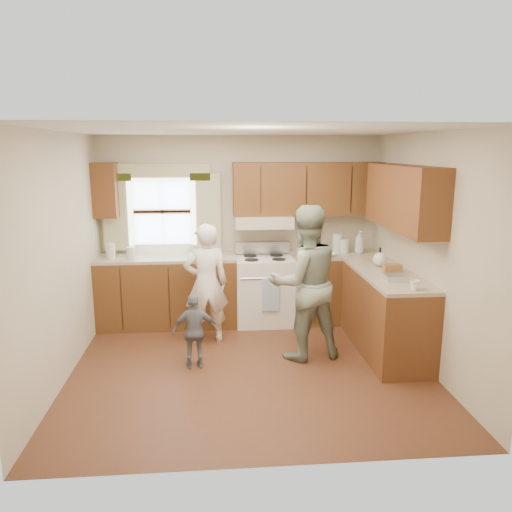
{
  "coord_description": "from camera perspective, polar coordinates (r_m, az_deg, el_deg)",
  "views": [
    {
      "loc": [
        -0.37,
        -5.03,
        2.33
      ],
      "look_at": [
        0.1,
        0.4,
        1.15
      ],
      "focal_mm": 35.0,
      "sensor_mm": 36.0,
      "label": 1
    }
  ],
  "objects": [
    {
      "name": "room",
      "position": [
        5.16,
        -0.72,
        0.13
      ],
      "size": [
        3.8,
        3.8,
        3.8
      ],
      "color": "#4F2C18",
      "rests_on": "ground"
    },
    {
      "name": "kitchen_fixtures",
      "position": [
        6.36,
        4.08,
        -1.38
      ],
      "size": [
        3.8,
        2.25,
        2.15
      ],
      "color": "#3F210D",
      "rests_on": "ground"
    },
    {
      "name": "child",
      "position": [
        5.44,
        -7.01,
        -8.52
      ],
      "size": [
        0.5,
        0.25,
        0.82
      ],
      "primitive_type": "imported",
      "rotation": [
        0.0,
        0.0,
        3.25
      ],
      "color": "slate",
      "rests_on": "ground"
    },
    {
      "name": "stove",
      "position": [
        6.76,
        0.94,
        -3.79
      ],
      "size": [
        0.76,
        0.67,
        1.07
      ],
      "color": "silver",
      "rests_on": "ground"
    },
    {
      "name": "woman_left",
      "position": [
        6.04,
        -5.72,
        -3.18
      ],
      "size": [
        0.59,
        0.44,
        1.47
      ],
      "primitive_type": "imported",
      "rotation": [
        0.0,
        0.0,
        3.31
      ],
      "color": "white",
      "rests_on": "ground"
    },
    {
      "name": "woman_right",
      "position": [
        5.57,
        5.58,
        -3.07
      ],
      "size": [
        0.96,
        0.81,
        1.74
      ],
      "primitive_type": "imported",
      "rotation": [
        0.0,
        0.0,
        3.34
      ],
      "color": "#2D4839",
      "rests_on": "ground"
    }
  ]
}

